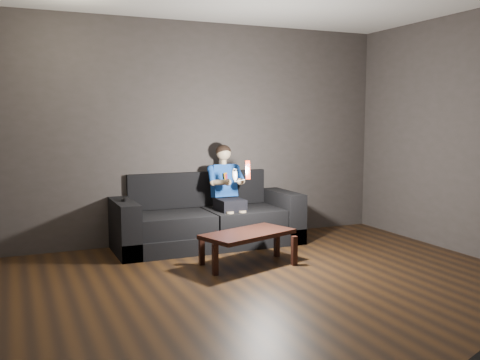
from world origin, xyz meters
name	(u,v)px	position (x,y,z in m)	size (l,w,h in m)	color
floor	(296,300)	(0.00, 0.00, 0.00)	(5.00, 5.00, 0.00)	black
back_wall	(199,133)	(0.00, 2.50, 1.35)	(5.00, 0.04, 2.70)	#36312E
sofa	(206,221)	(-0.02, 2.20, 0.28)	(2.23, 0.96, 0.86)	black
child	(227,185)	(0.23, 2.14, 0.72)	(0.45, 0.55, 1.10)	black
wii_remote_red	(248,170)	(0.32, 1.72, 0.94)	(0.07, 0.09, 0.22)	red
nunchuk_white	(235,175)	(0.16, 1.72, 0.89)	(0.07, 0.10, 0.16)	white
wii_remote_black	(123,200)	(-1.03, 2.12, 0.62)	(0.07, 0.15, 0.03)	black
coffee_table	(248,236)	(0.07, 1.15, 0.31)	(1.08, 0.78, 0.35)	black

